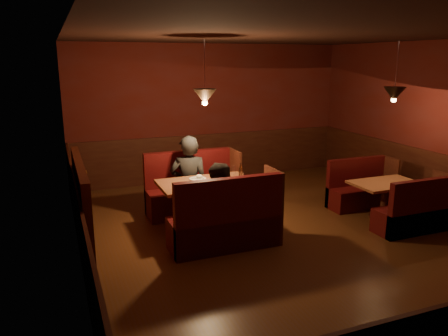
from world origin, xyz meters
name	(u,v)px	position (x,y,z in m)	size (l,w,h in m)	color
room	(275,169)	(-0.28, 0.05, 1.05)	(6.02, 7.02, 2.92)	#532C11
main_table	(207,193)	(-1.08, 0.72, 0.58)	(1.42, 0.86, 0.99)	brown
main_bench_far	(192,193)	(-1.06, 1.52, 0.34)	(1.56, 0.56, 1.06)	#3B0706
main_bench_near	(227,226)	(-1.06, -0.08, 0.34)	(1.56, 0.56, 1.06)	#3B0706
second_table	(385,192)	(1.81, 0.08, 0.46)	(1.10, 0.70, 0.62)	brown
second_bench_far	(360,191)	(1.84, 0.74, 0.28)	(1.21, 0.45, 0.87)	#3B0706
second_bench_near	(416,215)	(1.84, -0.58, 0.28)	(1.21, 0.45, 0.87)	#3B0706
diner_a	(189,167)	(-1.17, 1.33, 0.87)	(0.63, 0.42, 1.73)	black
diner_b	(222,193)	(-1.09, 0.03, 0.77)	(0.75, 0.59, 1.55)	black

